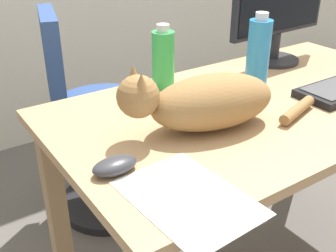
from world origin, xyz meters
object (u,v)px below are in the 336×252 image
monitor (280,4)px  water_bottle (163,59)px  office_chair (94,130)px  spray_bottle (258,54)px  cat (205,101)px  computer_mouse (115,166)px

monitor → water_bottle: (-0.52, 0.01, -0.13)m
office_chair → spray_bottle: spray_bottle is taller
office_chair → monitor: (0.61, -0.46, 0.56)m
cat → spray_bottle: size_ratio=2.35×
monitor → spray_bottle: 0.33m
monitor → computer_mouse: bearing=-158.3°
cat → computer_mouse: size_ratio=5.47×
office_chair → spray_bottle: bearing=-61.7°
office_chair → computer_mouse: 0.95m
cat → water_bottle: water_bottle is taller
office_chair → computer_mouse: office_chair is taller
cat → spray_bottle: (0.33, 0.13, 0.04)m
water_bottle → monitor: bearing=-1.5°
monitor → cat: monitor is taller
computer_mouse → water_bottle: bearing=44.4°
office_chair → cat: bearing=-89.2°
computer_mouse → office_chair: bearing=70.0°
water_bottle → cat: bearing=-102.8°
monitor → computer_mouse: (-0.91, -0.36, -0.21)m
office_chair → water_bottle: water_bottle is taller
cat → water_bottle: 0.32m
water_bottle → spray_bottle: 0.31m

